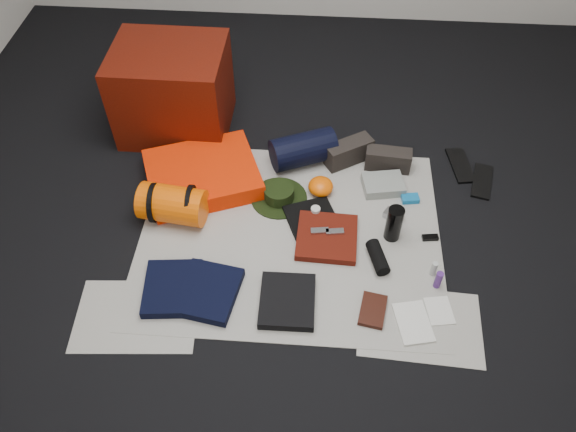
# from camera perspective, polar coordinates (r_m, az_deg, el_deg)

# --- Properties ---
(floor) EXTENTS (4.50, 4.50, 0.02)m
(floor) POSITION_cam_1_polar(r_m,az_deg,el_deg) (3.02, 0.22, -2.04)
(floor) COLOR black
(floor) RESTS_ON ground
(newspaper_mat) EXTENTS (1.60, 1.30, 0.01)m
(newspaper_mat) POSITION_cam_1_polar(r_m,az_deg,el_deg) (3.01, 0.22, -1.89)
(newspaper_mat) COLOR beige
(newspaper_mat) RESTS_ON floor
(newspaper_sheet_front_left) EXTENTS (0.61, 0.44, 0.00)m
(newspaper_sheet_front_left) POSITION_cam_1_polar(r_m,az_deg,el_deg) (2.83, -15.11, -9.75)
(newspaper_sheet_front_left) COLOR beige
(newspaper_sheet_front_left) RESTS_ON floor
(newspaper_sheet_front_right) EXTENTS (0.60, 0.43, 0.00)m
(newspaper_sheet_front_right) POSITION_cam_1_polar(r_m,az_deg,el_deg) (2.78, 13.21, -10.66)
(newspaper_sheet_front_right) COLOR beige
(newspaper_sheet_front_right) RESTS_ON floor
(red_cabinet) EXTENTS (0.66, 0.55, 0.54)m
(red_cabinet) POSITION_cam_1_polar(r_m,az_deg,el_deg) (3.55, -11.61, 12.39)
(red_cabinet) COLOR #541006
(red_cabinet) RESTS_ON floor
(sleeping_pad) EXTENTS (0.75, 0.69, 0.11)m
(sleeping_pad) POSITION_cam_1_polar(r_m,az_deg,el_deg) (3.27, -8.67, 4.16)
(sleeping_pad) COLOR #F62B02
(sleeping_pad) RESTS_ON newspaper_mat
(stuff_sack) EXTENTS (0.37, 0.25, 0.21)m
(stuff_sack) POSITION_cam_1_polar(r_m,az_deg,el_deg) (3.08, -11.63, 1.17)
(stuff_sack) COLOR #F15904
(stuff_sack) RESTS_ON newspaper_mat
(sack_strap_left) EXTENTS (0.02, 0.22, 0.22)m
(sack_strap_left) POSITION_cam_1_polar(r_m,az_deg,el_deg) (3.10, -13.43, 1.32)
(sack_strap_left) COLOR black
(sack_strap_left) RESTS_ON newspaper_mat
(sack_strap_right) EXTENTS (0.02, 0.22, 0.22)m
(sack_strap_right) POSITION_cam_1_polar(r_m,az_deg,el_deg) (3.05, -9.82, 1.13)
(sack_strap_right) COLOR black
(sack_strap_right) RESTS_ON newspaper_mat
(navy_duffel) EXTENTS (0.42, 0.33, 0.20)m
(navy_duffel) POSITION_cam_1_polar(r_m,az_deg,el_deg) (3.33, 1.56, 6.78)
(navy_duffel) COLOR black
(navy_duffel) RESTS_ON newspaper_mat
(boonie_brim) EXTENTS (0.33, 0.33, 0.01)m
(boonie_brim) POSITION_cam_1_polar(r_m,az_deg,el_deg) (3.18, -0.92, 1.85)
(boonie_brim) COLOR black
(boonie_brim) RESTS_ON newspaper_mat
(boonie_crown) EXTENTS (0.17, 0.17, 0.07)m
(boonie_crown) POSITION_cam_1_polar(r_m,az_deg,el_deg) (3.15, -0.93, 2.36)
(boonie_crown) COLOR black
(boonie_crown) RESTS_ON boonie_brim
(hiking_boot_left) EXTENTS (0.30, 0.24, 0.14)m
(hiking_boot_left) POSITION_cam_1_polar(r_m,az_deg,el_deg) (3.37, 6.17, 6.48)
(hiking_boot_left) COLOR black
(hiking_boot_left) RESTS_ON newspaper_mat
(hiking_boot_right) EXTENTS (0.27, 0.12, 0.13)m
(hiking_boot_right) POSITION_cam_1_polar(r_m,az_deg,el_deg) (3.36, 10.13, 5.68)
(hiking_boot_right) COLOR black
(hiking_boot_right) RESTS_ON newspaper_mat
(flip_flop_left) EXTENTS (0.15, 0.30, 0.02)m
(flip_flop_left) POSITION_cam_1_polar(r_m,az_deg,el_deg) (3.52, 17.10, 4.94)
(flip_flop_left) COLOR black
(flip_flop_left) RESTS_ON floor
(flip_flop_right) EXTENTS (0.17, 0.30, 0.02)m
(flip_flop_right) POSITION_cam_1_polar(r_m,az_deg,el_deg) (3.46, 19.11, 3.35)
(flip_flop_right) COLOR black
(flip_flop_right) RESTS_ON floor
(trousers_navy_a) EXTENTS (0.30, 0.34, 0.05)m
(trousers_navy_a) POSITION_cam_1_polar(r_m,az_deg,el_deg) (2.84, -11.63, -7.20)
(trousers_navy_a) COLOR black
(trousers_navy_a) RESTS_ON newspaper_mat
(trousers_navy_b) EXTENTS (0.33, 0.36, 0.05)m
(trousers_navy_b) POSITION_cam_1_polar(r_m,az_deg,el_deg) (2.80, -8.09, -7.62)
(trousers_navy_b) COLOR black
(trousers_navy_b) RESTS_ON newspaper_mat
(trousers_charcoal) EXTENTS (0.27, 0.31, 0.05)m
(trousers_charcoal) POSITION_cam_1_polar(r_m,az_deg,el_deg) (2.74, -0.07, -8.64)
(trousers_charcoal) COLOR black
(trousers_charcoal) RESTS_ON newspaper_mat
(black_tshirt) EXTENTS (0.33, 0.32, 0.03)m
(black_tshirt) POSITION_cam_1_polar(r_m,az_deg,el_deg) (3.07, 2.40, -0.20)
(black_tshirt) COLOR black
(black_tshirt) RESTS_ON newspaper_mat
(red_shirt) EXTENTS (0.33, 0.33, 0.04)m
(red_shirt) POSITION_cam_1_polar(r_m,az_deg,el_deg) (2.98, 3.97, -2.18)
(red_shirt) COLOR #511208
(red_shirt) RESTS_ON newspaper_mat
(orange_stuff_sack) EXTENTS (0.18, 0.18, 0.09)m
(orange_stuff_sack) POSITION_cam_1_polar(r_m,az_deg,el_deg) (3.19, 3.34, 3.02)
(orange_stuff_sack) COLOR #F15904
(orange_stuff_sack) RESTS_ON newspaper_mat
(first_aid_pouch) EXTENTS (0.25, 0.21, 0.06)m
(first_aid_pouch) POSITION_cam_1_polar(r_m,az_deg,el_deg) (3.26, 9.64, 3.16)
(first_aid_pouch) COLOR gray
(first_aid_pouch) RESTS_ON newspaper_mat
(water_bottle) EXTENTS (0.10, 0.10, 0.21)m
(water_bottle) POSITION_cam_1_polar(r_m,az_deg,el_deg) (2.97, 10.72, -0.76)
(water_bottle) COLOR black
(water_bottle) RESTS_ON newspaper_mat
(speaker) EXTENTS (0.12, 0.20, 0.07)m
(speaker) POSITION_cam_1_polar(r_m,az_deg,el_deg) (2.91, 9.10, -4.16)
(speaker) COLOR black
(speaker) RESTS_ON newspaper_mat
(compact_camera) EXTENTS (0.12, 0.11, 0.04)m
(compact_camera) POSITION_cam_1_polar(r_m,az_deg,el_deg) (3.12, 10.66, 0.04)
(compact_camera) COLOR #A5A6AA
(compact_camera) RESTS_ON newspaper_mat
(cyan_case) EXTENTS (0.10, 0.07, 0.03)m
(cyan_case) POSITION_cam_1_polar(r_m,az_deg,el_deg) (3.23, 12.30, 1.74)
(cyan_case) COLOR #1168A4
(cyan_case) RESTS_ON newspaper_mat
(toiletry_purple) EXTENTS (0.04, 0.04, 0.10)m
(toiletry_purple) POSITION_cam_1_polar(r_m,az_deg,el_deg) (2.87, 15.03, -6.27)
(toiletry_purple) COLOR #4B2372
(toiletry_purple) RESTS_ON newspaper_mat
(toiletry_clear) EXTENTS (0.04, 0.04, 0.09)m
(toiletry_clear) POSITION_cam_1_polar(r_m,az_deg,el_deg) (2.91, 14.60, -5.20)
(toiletry_clear) COLOR #AFB4AF
(toiletry_clear) RESTS_ON newspaper_mat
(paperback_book) EXTENTS (0.15, 0.20, 0.03)m
(paperback_book) POSITION_cam_1_polar(r_m,az_deg,el_deg) (2.76, 8.61, -9.44)
(paperback_book) COLOR black
(paperback_book) RESTS_ON newspaper_mat
(map_booklet) EXTENTS (0.20, 0.25, 0.01)m
(map_booklet) POSITION_cam_1_polar(r_m,az_deg,el_deg) (2.76, 12.61, -10.52)
(map_booklet) COLOR silver
(map_booklet) RESTS_ON newspaper_mat
(map_printout) EXTENTS (0.14, 0.17, 0.01)m
(map_printout) POSITION_cam_1_polar(r_m,az_deg,el_deg) (2.83, 15.12, -9.27)
(map_printout) COLOR silver
(map_printout) RESTS_ON newspaper_mat
(sunglasses) EXTENTS (0.09, 0.05, 0.02)m
(sunglasses) POSITION_cam_1_polar(r_m,az_deg,el_deg) (3.08, 14.24, -2.13)
(sunglasses) COLOR black
(sunglasses) RESTS_ON newspaper_mat
(key_cluster) EXTENTS (0.06, 0.06, 0.01)m
(key_cluster) POSITION_cam_1_polar(r_m,az_deg,el_deg) (2.82, -13.75, -9.03)
(key_cluster) COLOR #A5A6AA
(key_cluster) RESTS_ON newspaper_mat
(tape_roll) EXTENTS (0.05, 0.05, 0.03)m
(tape_roll) POSITION_cam_1_polar(r_m,az_deg,el_deg) (3.07, 2.82, 0.58)
(tape_roll) COLOR beige
(tape_roll) RESTS_ON black_tshirt
(energy_bar_a) EXTENTS (0.10, 0.05, 0.01)m
(energy_bar_a) POSITION_cam_1_polar(r_m,az_deg,el_deg) (2.97, 3.24, -1.50)
(energy_bar_a) COLOR #A5A6AA
(energy_bar_a) RESTS_ON red_shirt
(energy_bar_b) EXTENTS (0.10, 0.05, 0.01)m
(energy_bar_b) POSITION_cam_1_polar(r_m,az_deg,el_deg) (2.97, 4.78, -1.58)
(energy_bar_b) COLOR #A5A6AA
(energy_bar_b) RESTS_ON red_shirt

